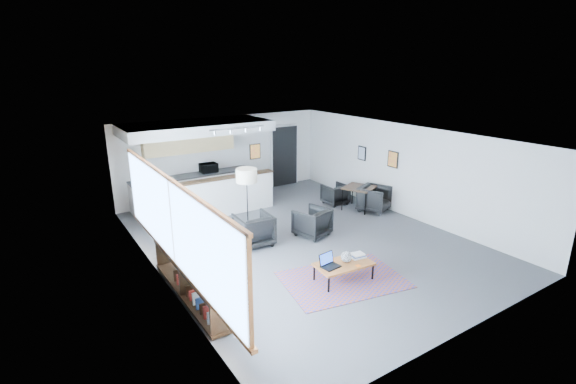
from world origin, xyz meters
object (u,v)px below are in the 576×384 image
ceramic_pot (346,257)px  dining_table (359,189)px  coffee_table (344,264)px  laptop (328,262)px  armchair_right (312,221)px  dining_chair_far (335,195)px  dining_chair_near (374,200)px  book_stack (358,255)px  armchair_left (254,228)px  microwave (209,167)px  floor_lamp (247,178)px

ceramic_pot → dining_table: bearing=44.5°
coffee_table → laptop: size_ratio=3.03×
ceramic_pot → armchair_right: armchair_right is taller
coffee_table → dining_chair_far: bearing=57.8°
dining_chair_near → book_stack: bearing=-162.4°
armchair_left → ceramic_pot: bearing=110.5°
armchair_left → dining_table: bearing=-168.2°
coffee_table → microwave: (-0.23, 6.26, 0.76)m
armchair_left → armchair_right: (1.50, -0.32, -0.03)m
armchair_left → dining_chair_far: size_ratio=1.43×
ceramic_pot → dining_table: 4.36m
floor_lamp → dining_chair_far: size_ratio=3.03×
laptop → armchair_left: 2.47m
laptop → floor_lamp: bearing=87.7°
laptop → armchair_right: armchair_right is taller
armchair_right → laptop: bearing=44.8°
book_stack → ceramic_pot: bearing=-174.6°
ceramic_pot → dining_table: (3.11, 3.05, 0.15)m
coffee_table → armchair_right: size_ratio=1.52×
armchair_right → dining_table: size_ratio=0.73×
armchair_left → armchair_right: bearing=171.7°
floor_lamp → dining_chair_near: (4.05, -0.29, -1.20)m
armchair_left → dining_chair_near: (4.13, 0.16, -0.07)m
armchair_right → dining_chair_near: 2.67m
laptop → armchair_left: (-0.34, 2.45, -0.03)m
coffee_table → dining_chair_near: bearing=42.9°
laptop → dining_chair_far: laptop is taller
coffee_table → book_stack: bearing=12.3°
laptop → armchair_left: size_ratio=0.47×
dining_chair_far → microwave: (-3.14, 2.42, 0.81)m
laptop → ceramic_pot: (0.41, -0.06, 0.04)m
laptop → coffee_table: bearing=-21.2°
armchair_right → floor_lamp: bearing=-44.8°
coffee_table → book_stack: book_stack is taller
ceramic_pot → dining_chair_far: bearing=53.4°
armchair_right → floor_lamp: 1.99m
dining_chair_near → laptop: bearing=-168.8°
armchair_left → dining_chair_far: (3.59, 1.31, -0.13)m
book_stack → floor_lamp: 3.29m
dining_chair_far → microwave: size_ratio=1.13×
book_stack → microwave: size_ratio=0.63×
coffee_table → dining_chair_near: dining_chair_near is taller
laptop → armchair_right: (1.16, 2.13, -0.06)m
ceramic_pot → book_stack: (0.33, 0.03, -0.07)m
laptop → dining_chair_near: bearing=27.0°
laptop → dining_chair_near: 4.60m
book_stack → armchair_left: 2.70m
coffee_table → dining_chair_near: (3.45, 2.69, 0.01)m
coffee_table → dining_chair_near: 4.37m
ceramic_pot → microwave: bearing=92.8°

